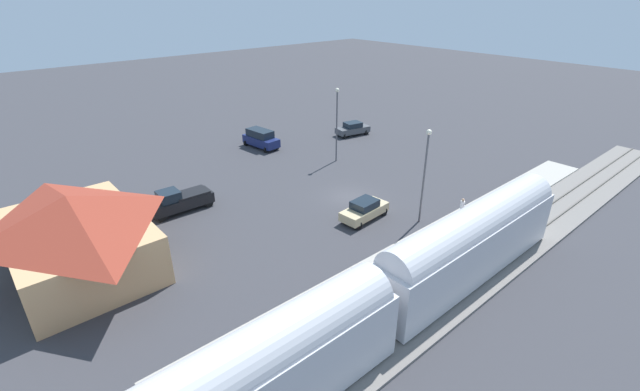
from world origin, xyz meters
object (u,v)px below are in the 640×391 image
(pickup_black, at_px, (180,200))
(light_pole_lot_center, at_px, (337,117))
(station_building, at_px, (75,232))
(sedan_charcoal, at_px, (353,129))
(sedan_tan, at_px, (364,210))
(suv_navy, at_px, (261,138))
(pedestrian_waiting_far, at_px, (453,225))
(pedestrian_on_platform, at_px, (462,206))
(light_pole_near_platform, at_px, (425,166))

(pickup_black, xyz_separation_m, light_pole_lot_center, (-0.04, -18.62, 4.10))
(station_building, height_order, sedan_charcoal, station_building)
(sedan_charcoal, relative_size, light_pole_lot_center, 0.58)
(sedan_tan, relative_size, light_pole_lot_center, 0.56)
(light_pole_lot_center, bearing_deg, suv_navy, 22.10)
(pedestrian_waiting_far, height_order, suv_navy, suv_navy)
(pickup_black, distance_m, sedan_tan, 16.07)
(pedestrian_on_platform, height_order, sedan_charcoal, pedestrian_on_platform)
(pickup_black, height_order, light_pole_lot_center, light_pole_lot_center)
(suv_navy, height_order, light_pole_lot_center, light_pole_lot_center)
(station_building, distance_m, pedestrian_on_platform, 29.25)
(light_pole_near_platform, height_order, light_pole_lot_center, light_pole_lot_center)
(pedestrian_waiting_far, relative_size, sedan_tan, 0.37)
(station_building, distance_m, pedestrian_waiting_far, 27.04)
(light_pole_lot_center, bearing_deg, light_pole_near_platform, 163.83)
(light_pole_lot_center, bearing_deg, pedestrian_on_platform, 175.01)
(station_building, distance_m, suv_navy, 27.12)
(station_building, height_order, pickup_black, station_building)
(sedan_tan, bearing_deg, station_building, 68.49)
(pedestrian_on_platform, distance_m, suv_navy, 26.61)
(pedestrian_waiting_far, relative_size, suv_navy, 0.34)
(station_building, relative_size, light_pole_lot_center, 1.50)
(light_pole_near_platform, bearing_deg, pedestrian_waiting_far, 172.39)
(sedan_charcoal, bearing_deg, sedan_tan, 137.53)
(sedan_tan, bearing_deg, light_pole_lot_center, -32.99)
(light_pole_near_platform, bearing_deg, sedan_tan, 43.75)
(pedestrian_on_platform, xyz_separation_m, pickup_black, (17.09, 17.13, -0.25))
(pedestrian_waiting_far, relative_size, light_pole_near_platform, 0.21)
(pedestrian_on_platform, bearing_deg, sedan_charcoal, -23.13)
(station_building, xyz_separation_m, suv_navy, (13.18, -23.64, -1.78))
(pedestrian_waiting_far, bearing_deg, suv_navy, -1.95)
(pickup_black, relative_size, sedan_tan, 1.18)
(station_building, height_order, pedestrian_on_platform, station_building)
(station_building, relative_size, light_pole_near_platform, 1.54)
(station_building, xyz_separation_m, sedan_charcoal, (9.28, -35.64, -2.06))
(station_building, bearing_deg, pedestrian_waiting_far, -122.77)
(sedan_charcoal, bearing_deg, station_building, 104.59)
(station_building, relative_size, sedan_tan, 2.67)
(station_building, xyz_separation_m, sedan_tan, (-7.86, -19.95, -2.06))
(station_building, distance_m, light_pole_near_platform, 25.80)
(light_pole_near_platform, bearing_deg, suv_navy, -1.15)
(pedestrian_waiting_far, bearing_deg, pedestrian_on_platform, -68.84)
(sedan_charcoal, xyz_separation_m, light_pole_lot_center, (-5.55, 8.17, 4.25))
(pickup_black, bearing_deg, light_pole_near_platform, -136.32)
(station_building, relative_size, pedestrian_on_platform, 7.22)
(station_building, height_order, pedestrian_waiting_far, station_building)
(sedan_charcoal, height_order, pickup_black, pickup_black)
(sedan_charcoal, distance_m, light_pole_near_platform, 24.34)
(light_pole_near_platform, bearing_deg, station_building, 64.18)
(pedestrian_on_platform, xyz_separation_m, light_pole_near_platform, (2.13, 2.84, 3.74))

